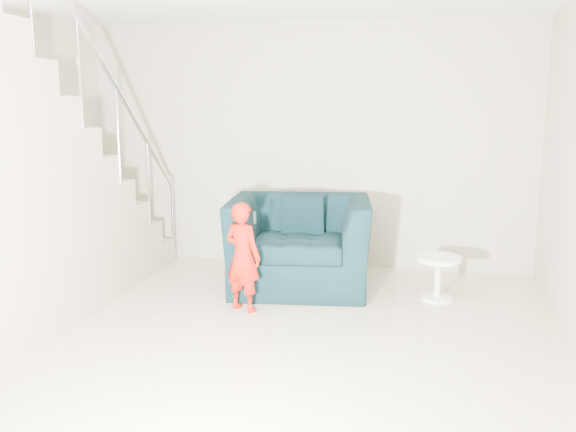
{
  "coord_description": "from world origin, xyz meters",
  "views": [
    {
      "loc": [
        1.29,
        -3.95,
        1.85
      ],
      "look_at": [
        0.15,
        1.2,
        0.85
      ],
      "focal_mm": 38.0,
      "sensor_mm": 36.0,
      "label": 1
    }
  ],
  "objects_px": {
    "toddler": "(243,257)",
    "side_table": "(438,271)",
    "staircase": "(26,209)",
    "armchair": "(300,243)"
  },
  "relations": [
    {
      "from": "armchair",
      "to": "side_table",
      "type": "distance_m",
      "value": 1.37
    },
    {
      "from": "toddler",
      "to": "side_table",
      "type": "xyz_separation_m",
      "value": [
        1.71,
        0.67,
        -0.21
      ]
    },
    {
      "from": "side_table",
      "to": "staircase",
      "type": "bearing_deg",
      "value": -161.29
    },
    {
      "from": "side_table",
      "to": "armchair",
      "type": "bearing_deg",
      "value": 173.86
    },
    {
      "from": "toddler",
      "to": "staircase",
      "type": "bearing_deg",
      "value": 37.54
    },
    {
      "from": "side_table",
      "to": "staircase",
      "type": "relative_size",
      "value": 0.12
    },
    {
      "from": "side_table",
      "to": "staircase",
      "type": "height_order",
      "value": "staircase"
    },
    {
      "from": "side_table",
      "to": "staircase",
      "type": "distance_m",
      "value": 3.73
    },
    {
      "from": "armchair",
      "to": "side_table",
      "type": "height_order",
      "value": "armchair"
    },
    {
      "from": "toddler",
      "to": "side_table",
      "type": "height_order",
      "value": "toddler"
    }
  ]
}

